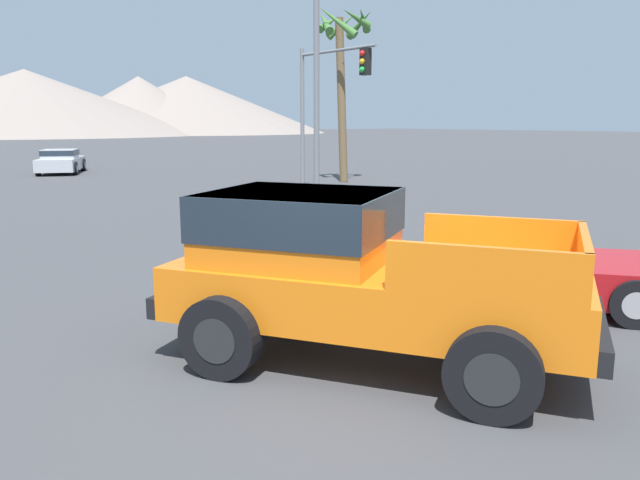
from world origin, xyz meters
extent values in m
plane|color=#424244|center=(0.00, 0.00, 0.00)|extent=(320.00, 320.00, 0.00)
cube|color=orange|center=(0.37, -0.40, 0.81)|extent=(4.00, 4.86, 0.61)
cube|color=orange|center=(-0.09, 0.37, 1.51)|extent=(2.56, 2.62, 0.79)
cube|color=#1E2833|center=(-0.09, 0.37, 1.65)|extent=(2.61, 2.68, 0.51)
cube|color=orange|center=(0.23, -1.96, 1.35)|extent=(1.00, 1.58, 0.48)
cube|color=orange|center=(1.83, -1.00, 1.35)|extent=(1.00, 1.58, 0.48)
cube|color=orange|center=(1.48, -2.22, 1.35)|extent=(1.64, 1.04, 0.48)
cube|color=black|center=(-0.82, 1.57, 0.62)|extent=(1.71, 1.12, 0.24)
cube|color=black|center=(1.57, -2.37, 0.62)|extent=(1.71, 1.12, 0.24)
cylinder|color=black|center=(-1.21, 0.27, 0.44)|extent=(0.74, 0.93, 0.89)
cylinder|color=#232326|center=(-1.21, 0.27, 0.44)|extent=(0.55, 0.60, 0.49)
cylinder|color=black|center=(0.51, 1.31, 0.44)|extent=(0.74, 0.93, 0.89)
cylinder|color=#232326|center=(0.51, 1.31, 0.44)|extent=(0.55, 0.60, 0.49)
cylinder|color=black|center=(0.24, -2.12, 0.44)|extent=(0.74, 0.93, 0.89)
cylinder|color=#232326|center=(0.24, -2.12, 0.44)|extent=(0.55, 0.60, 0.49)
cylinder|color=black|center=(1.96, -1.08, 0.44)|extent=(0.74, 0.93, 0.89)
cylinder|color=#232326|center=(1.96, -1.08, 0.44)|extent=(0.55, 0.60, 0.49)
cylinder|color=black|center=(3.85, -1.69, 0.33)|extent=(0.57, 0.66, 0.66)
cylinder|color=#9E9EA3|center=(3.85, -1.69, 0.33)|extent=(0.41, 0.43, 0.36)
cylinder|color=black|center=(5.26, -0.62, 0.33)|extent=(0.57, 0.66, 0.66)
cylinder|color=#9E9EA3|center=(5.26, -0.62, 0.33)|extent=(0.41, 0.43, 0.36)
cube|color=#B7BABF|center=(5.33, 28.82, 0.49)|extent=(3.53, 4.67, 0.62)
cube|color=#B7BABF|center=(5.28, 28.72, 1.02)|extent=(2.24, 2.33, 0.44)
cube|color=#1E2833|center=(5.28, 28.72, 1.08)|extent=(2.29, 2.38, 0.26)
cylinder|color=black|center=(5.12, 30.41, 0.34)|extent=(0.49, 0.70, 0.67)
cylinder|color=#9E9EA3|center=(5.12, 30.41, 0.34)|extent=(0.37, 0.43, 0.37)
cylinder|color=black|center=(6.70, 29.64, 0.34)|extent=(0.49, 0.70, 0.67)
cylinder|color=#9E9EA3|center=(6.70, 29.64, 0.34)|extent=(0.37, 0.43, 0.37)
cylinder|color=black|center=(3.95, 28.01, 0.34)|extent=(0.49, 0.70, 0.67)
cylinder|color=#9E9EA3|center=(3.95, 28.01, 0.34)|extent=(0.37, 0.43, 0.37)
cylinder|color=black|center=(5.53, 27.24, 0.34)|extent=(0.49, 0.70, 0.67)
cylinder|color=#9E9EA3|center=(5.53, 27.24, 0.34)|extent=(0.37, 0.43, 0.37)
cylinder|color=slate|center=(10.65, 14.77, 2.72)|extent=(0.16, 0.16, 5.44)
cylinder|color=slate|center=(10.65, 12.70, 5.19)|extent=(0.11, 4.15, 0.11)
cube|color=black|center=(10.65, 11.12, 4.69)|extent=(0.26, 0.34, 0.90)
sphere|color=red|center=(10.50, 11.12, 4.96)|extent=(0.20, 0.20, 0.20)
sphere|color=orange|center=(10.50, 11.12, 4.69)|extent=(0.20, 0.20, 0.20)
sphere|color=green|center=(10.50, 11.12, 4.42)|extent=(0.20, 0.20, 0.20)
cylinder|color=slate|center=(5.16, 6.82, 3.83)|extent=(0.14, 0.14, 7.66)
cylinder|color=brown|center=(13.92, 16.26, 3.56)|extent=(0.36, 0.76, 7.12)
cone|color=#427533|center=(14.76, 16.06, 6.86)|extent=(0.37, 1.61, 1.21)
cone|color=#427533|center=(14.29, 16.74, 6.83)|extent=(1.42, 1.00, 1.27)
cone|color=#427533|center=(13.67, 16.84, 6.92)|extent=(1.66, 0.84, 1.04)
cone|color=#427533|center=(13.10, 16.42, 6.85)|extent=(1.02, 1.70, 1.25)
cone|color=#427533|center=(13.05, 15.55, 6.78)|extent=(1.24, 1.76, 1.49)
cone|color=#427533|center=(13.88, 15.32, 6.96)|extent=(1.53, 0.43, 0.88)
cone|color=#427533|center=(14.40, 15.41, 6.94)|extent=(1.53, 1.26, 0.96)
cone|color=gray|center=(62.07, 128.26, 6.37)|extent=(63.15, 63.15, 12.74)
cone|color=gray|center=(27.37, 126.87, 6.25)|extent=(68.63, 68.63, 12.51)
cone|color=gray|center=(49.99, 126.60, 6.06)|extent=(41.59, 41.59, 12.13)
camera|label=1|loc=(-4.29, -5.33, 2.69)|focal=35.00mm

